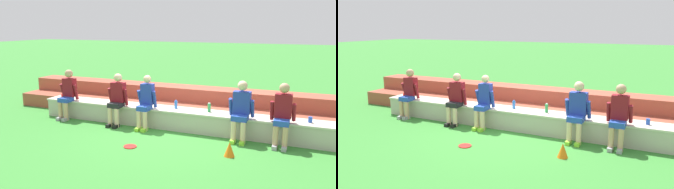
{
  "view_description": "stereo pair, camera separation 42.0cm",
  "coord_description": "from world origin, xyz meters",
  "views": [
    {
      "loc": [
        2.91,
        -7.3,
        2.51
      ],
      "look_at": [
        -0.28,
        0.28,
        0.83
      ],
      "focal_mm": 36.68,
      "sensor_mm": 36.0,
      "label": 1
    },
    {
      "loc": [
        3.29,
        -7.12,
        2.51
      ],
      "look_at": [
        -0.28,
        0.28,
        0.83
      ],
      "focal_mm": 36.68,
      "sensor_mm": 36.0,
      "label": 2
    }
  ],
  "objects": [
    {
      "name": "ground_plane",
      "position": [
        0.0,
        0.0,
        0.0
      ],
      "size": [
        80.0,
        80.0,
        0.0
      ],
      "primitive_type": "plane",
      "color": "#388433"
    },
    {
      "name": "stone_seating_wall",
      "position": [
        0.0,
        0.28,
        0.26
      ],
      "size": [
        7.64,
        0.6,
        0.48
      ],
      "color": "#B7AF9E",
      "rests_on": "ground"
    },
    {
      "name": "brick_bleachers",
      "position": [
        0.0,
        1.52,
        0.32
      ],
      "size": [
        10.86,
        1.45,
        0.78
      ],
      "color": "#A14B36",
      "rests_on": "ground"
    },
    {
      "name": "person_far_left",
      "position": [
        -3.11,
        0.01,
        0.7
      ],
      "size": [
        0.51,
        0.57,
        1.32
      ],
      "color": "tan",
      "rests_on": "ground"
    },
    {
      "name": "person_left_of_center",
      "position": [
        -1.54,
        -0.04,
        0.69
      ],
      "size": [
        0.53,
        0.53,
        1.31
      ],
      "color": "beige",
      "rests_on": "ground"
    },
    {
      "name": "person_center",
      "position": [
        -0.75,
        -0.01,
        0.68
      ],
      "size": [
        0.48,
        0.58,
        1.31
      ],
      "color": "beige",
      "rests_on": "ground"
    },
    {
      "name": "person_right_of_center",
      "position": [
        1.56,
        -0.02,
        0.7
      ],
      "size": [
        0.55,
        0.55,
        1.32
      ],
      "color": "beige",
      "rests_on": "ground"
    },
    {
      "name": "person_far_right",
      "position": [
        2.43,
        -0.03,
        0.7
      ],
      "size": [
        0.52,
        0.56,
        1.33
      ],
      "color": "tan",
      "rests_on": "ground"
    },
    {
      "name": "water_bottle_near_right",
      "position": [
        -0.09,
        0.33,
        0.58
      ],
      "size": [
        0.08,
        0.08,
        0.21
      ],
      "color": "blue",
      "rests_on": "stone_seating_wall"
    },
    {
      "name": "water_bottle_mid_left",
      "position": [
        0.76,
        0.32,
        0.59
      ],
      "size": [
        0.08,
        0.08,
        0.22
      ],
      "color": "green",
      "rests_on": "stone_seating_wall"
    },
    {
      "name": "plastic_cup_right_end",
      "position": [
        2.97,
        0.29,
        0.55
      ],
      "size": [
        0.08,
        0.08,
        0.12
      ],
      "primitive_type": "cylinder",
      "color": "blue",
      "rests_on": "stone_seating_wall"
    },
    {
      "name": "plastic_cup_left_end",
      "position": [
        -3.47,
        0.23,
        0.54
      ],
      "size": [
        0.09,
        0.09,
        0.11
      ],
      "primitive_type": "cylinder",
      "color": "red",
      "rests_on": "stone_seating_wall"
    },
    {
      "name": "plastic_cup_middle",
      "position": [
        -1.93,
        0.31,
        0.54
      ],
      "size": [
        0.08,
        0.08,
        0.12
      ],
      "primitive_type": "cylinder",
      "color": "red",
      "rests_on": "stone_seating_wall"
    },
    {
      "name": "frisbee",
      "position": [
        -0.46,
        -1.34,
        0.01
      ],
      "size": [
        0.28,
        0.28,
        0.02
      ],
      "primitive_type": "cylinder",
      "color": "red",
      "rests_on": "ground"
    },
    {
      "name": "sports_cone",
      "position": [
        1.57,
        -1.05,
        0.14
      ],
      "size": [
        0.21,
        0.21,
        0.29
      ],
      "primitive_type": "cone",
      "color": "orange",
      "rests_on": "ground"
    }
  ]
}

